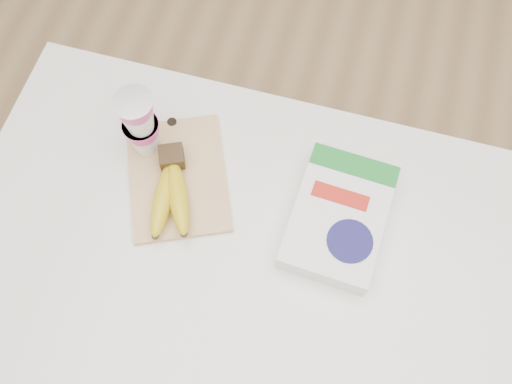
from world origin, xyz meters
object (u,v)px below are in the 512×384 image
at_px(yogurt_stack, 140,123).
at_px(cereal_box, 339,217).
at_px(cutting_board, 178,177).
at_px(bananas, 171,192).
at_px(table, 253,319).

height_order(yogurt_stack, cereal_box, yogurt_stack).
xyz_separation_m(cutting_board, cereal_box, (0.33, -0.01, 0.02)).
xyz_separation_m(cutting_board, bananas, (0.00, -0.04, 0.03)).
relative_size(cutting_board, yogurt_stack, 1.51).
bearing_deg(yogurt_stack, bananas, -47.69).
xyz_separation_m(bananas, cereal_box, (0.32, 0.04, -0.01)).
distance_m(cutting_board, yogurt_stack, 0.13).
bearing_deg(cereal_box, bananas, -169.88).
bearing_deg(cutting_board, bananas, -107.85).
distance_m(bananas, cereal_box, 0.33).
relative_size(table, bananas, 5.85).
bearing_deg(cereal_box, table, -129.05).
height_order(table, bananas, bananas).
xyz_separation_m(cutting_board, yogurt_stack, (-0.08, 0.05, 0.10)).
height_order(cutting_board, cereal_box, cereal_box).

